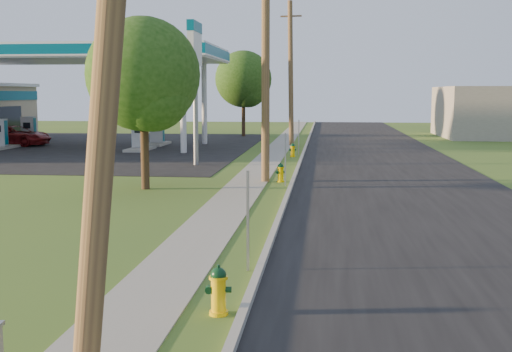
{
  "coord_description": "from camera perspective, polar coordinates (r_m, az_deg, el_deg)",
  "views": [
    {
      "loc": [
        1.73,
        -8.02,
        3.49
      ],
      "look_at": [
        0.0,
        8.0,
        1.4
      ],
      "focal_mm": 45.0,
      "sensor_mm": 36.0,
      "label": 1
    }
  ],
  "objects": [
    {
      "name": "tree_lot",
      "position": [
        51.83,
        -1.03,
        8.42
      ],
      "size": [
        4.54,
        4.54,
        6.88
      ],
      "color": "#362314",
      "rests_on": "ground"
    },
    {
      "name": "fuel_pump_nw",
      "position": [
        43.16,
        -21.84,
        3.18
      ],
      "size": [
        1.2,
        3.2,
        1.9
      ],
      "color": "gray",
      "rests_on": "ground"
    },
    {
      "name": "forecourt",
      "position": [
        43.91,
        -17.69,
        2.49
      ],
      "size": [
        26.0,
        28.0,
        0.02
      ],
      "primitive_type": "cube",
      "color": "black",
      "rests_on": "ground"
    },
    {
      "name": "road",
      "position": [
        18.56,
        14.66,
        -3.66
      ],
      "size": [
        8.0,
        120.0,
        0.02
      ],
      "primitive_type": "cube",
      "color": "black",
      "rests_on": "ground"
    },
    {
      "name": "car_red",
      "position": [
        45.75,
        -20.62,
        3.37
      ],
      "size": [
        5.07,
        2.87,
        1.33
      ],
      "primitive_type": "imported",
      "rotation": [
        0.0,
        0.0,
        1.43
      ],
      "color": "maroon",
      "rests_on": "ground"
    },
    {
      "name": "hydrant_far",
      "position": [
        35.35,
        3.28,
        2.32
      ],
      "size": [
        0.4,
        0.36,
        0.77
      ],
      "color": "#FFC203",
      "rests_on": "ground"
    },
    {
      "name": "fuel_pump_se",
      "position": [
        43.59,
        -8.79,
        3.66
      ],
      "size": [
        1.2,
        3.2,
        1.9
      ],
      "color": "gray",
      "rests_on": "ground"
    },
    {
      "name": "sidewalk",
      "position": [
        18.6,
        -3.17,
        -3.39
      ],
      "size": [
        1.5,
        120.0,
        0.03
      ],
      "primitive_type": "cube",
      "color": "gray",
      "rests_on": "ground"
    },
    {
      "name": "sign_post_mid",
      "position": [
        24.2,
        2.63,
        1.47
      ],
      "size": [
        0.05,
        0.04,
        2.0
      ],
      "primitive_type": "cube",
      "color": "gray",
      "rests_on": "ground"
    },
    {
      "name": "utility_pole_mid",
      "position": [
        25.17,
        0.86,
        10.72
      ],
      "size": [
        1.4,
        0.32,
        9.8
      ],
      "color": "brown",
      "rests_on": "ground"
    },
    {
      "name": "hydrant_mid",
      "position": [
        25.29,
        2.2,
        0.31
      ],
      "size": [
        0.4,
        0.36,
        0.77
      ],
      "color": "#E7BC00",
      "rests_on": "ground"
    },
    {
      "name": "fuel_pump_sw",
      "position": [
        46.72,
        -19.54,
        3.56
      ],
      "size": [
        1.2,
        3.2,
        1.9
      ],
      "color": "gray",
      "rests_on": "ground"
    },
    {
      "name": "tree_verge",
      "position": [
        23.49,
        -9.81,
        8.52
      ],
      "size": [
        4.1,
        4.1,
        6.21
      ],
      "color": "#362314",
      "rests_on": "ground"
    },
    {
      "name": "price_pylon",
      "position": [
        31.21,
        -5.46,
        10.92
      ],
      "size": [
        0.34,
        2.04,
        6.85
      ],
      "color": "gray",
      "rests_on": "ground"
    },
    {
      "name": "utility_pole_far",
      "position": [
        43.11,
        3.11,
        9.12
      ],
      "size": [
        1.4,
        0.32,
        9.5
      ],
      "color": "brown",
      "rests_on": "ground"
    },
    {
      "name": "fuel_pump_ne",
      "position": [
        39.74,
        -10.28,
        3.27
      ],
      "size": [
        1.2,
        3.2,
        1.9
      ],
      "color": "gray",
      "rests_on": "ground"
    },
    {
      "name": "sign_post_near",
      "position": [
        12.56,
        -0.73,
        -4.04
      ],
      "size": [
        0.05,
        0.04,
        2.0
      ],
      "primitive_type": "cube",
      "color": "gray",
      "rests_on": "ground"
    },
    {
      "name": "hydrant_near",
      "position": [
        10.29,
        -3.35,
        -10.12
      ],
      "size": [
        0.42,
        0.37,
        0.81
      ],
      "color": "yellow",
      "rests_on": "ground"
    },
    {
      "name": "curb",
      "position": [
        18.38,
        2.22,
        -3.32
      ],
      "size": [
        0.15,
        120.0,
        0.15
      ],
      "primitive_type": "cube",
      "color": "gray",
      "rests_on": "ground"
    },
    {
      "name": "sign_post_far",
      "position": [
        36.34,
        3.83,
        3.44
      ],
      "size": [
        0.05,
        0.04,
        2.0
      ],
      "primitive_type": "cube",
      "color": "gray",
      "rests_on": "ground"
    },
    {
      "name": "gas_canopy",
      "position": [
        43.07,
        -15.52,
        10.32
      ],
      "size": [
        18.18,
        9.18,
        6.4
      ],
      "color": "silver",
      "rests_on": "ground"
    }
  ]
}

